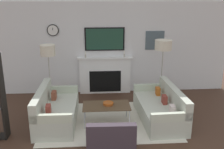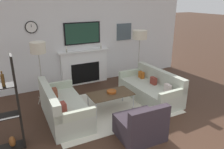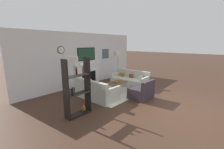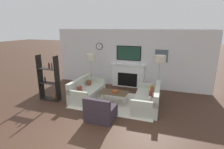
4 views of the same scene
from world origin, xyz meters
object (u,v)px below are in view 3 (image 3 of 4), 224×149
object	(u,v)px
couch_left	(96,92)
floor_lamp_left	(74,61)
decorative_bowl	(116,82)
floor_lamp_right	(118,54)
couch_right	(130,81)
armchair	(142,92)
shelf_unit	(78,90)
coffee_table	(116,83)

from	to	relation	value
couch_left	floor_lamp_left	xyz separation A→B (m)	(-0.25, 1.02, 1.20)
decorative_bowl	floor_lamp_right	distance (m)	2.16
couch_right	couch_left	bearing A→B (deg)	-179.97
couch_left	couch_right	xyz separation A→B (m)	(2.46, 0.00, -0.01)
armchair	couch_right	bearing A→B (deg)	47.69
armchair	decorative_bowl	bearing A→B (deg)	88.75
couch_right	shelf_unit	size ratio (longest dim) A/B	1.08
shelf_unit	decorative_bowl	bearing A→B (deg)	11.81
coffee_table	floor_lamp_left	xyz separation A→B (m)	(-1.42, 1.12, 1.07)
couch_left	floor_lamp_left	bearing A→B (deg)	103.94
coffee_table	floor_lamp_left	bearing A→B (deg)	141.83
couch_left	coffee_table	size ratio (longest dim) A/B	1.66
decorative_bowl	floor_lamp_left	xyz separation A→B (m)	(-1.47, 1.08, 1.01)
coffee_table	floor_lamp_right	xyz separation A→B (m)	(1.54, 1.12, 1.17)
couch_left	couch_right	size ratio (longest dim) A/B	0.93
couch_right	floor_lamp_left	xyz separation A→B (m)	(-2.71, 1.02, 1.21)
couch_right	decorative_bowl	world-z (taller)	couch_right
decorative_bowl	floor_lamp_left	world-z (taller)	floor_lamp_left
couch_right	decorative_bowl	bearing A→B (deg)	-177.20
armchair	coffee_table	xyz separation A→B (m)	(-0.01, 1.30, 0.14)
floor_lamp_left	floor_lamp_right	distance (m)	2.97
coffee_table	armchair	bearing A→B (deg)	-89.39
floor_lamp_right	couch_left	bearing A→B (deg)	-159.30
shelf_unit	couch_left	bearing A→B (deg)	24.24
coffee_table	shelf_unit	world-z (taller)	shelf_unit
couch_left	decorative_bowl	xyz separation A→B (m)	(1.21, -0.06, 0.19)
decorative_bowl	floor_lamp_right	world-z (taller)	floor_lamp_right
shelf_unit	coffee_table	bearing A→B (deg)	11.22
couch_right	armchair	xyz separation A→B (m)	(-1.27, -1.40, -0.00)
floor_lamp_left	shelf_unit	xyz separation A→B (m)	(-1.04, -1.61, -0.67)
armchair	floor_lamp_right	bearing A→B (deg)	57.78
couch_left	decorative_bowl	bearing A→B (deg)	-2.82
armchair	floor_lamp_right	xyz separation A→B (m)	(1.53, 2.42, 1.31)
decorative_bowl	shelf_unit	xyz separation A→B (m)	(-2.51, -0.53, 0.34)
floor_lamp_right	shelf_unit	bearing A→B (deg)	-158.13
coffee_table	floor_lamp_left	world-z (taller)	floor_lamp_left
coffee_table	shelf_unit	distance (m)	2.55
decorative_bowl	couch_left	bearing A→B (deg)	177.18
coffee_table	decorative_bowl	distance (m)	0.08
floor_lamp_left	floor_lamp_right	bearing A→B (deg)	0.00
couch_right	armchair	distance (m)	1.89
couch_right	coffee_table	distance (m)	1.30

